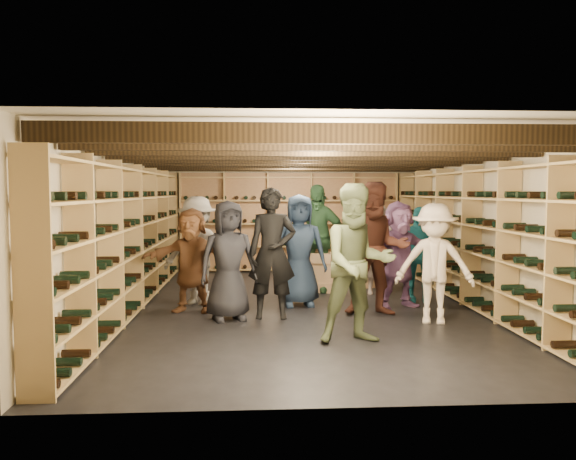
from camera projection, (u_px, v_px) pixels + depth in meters
The scene contains 22 objects.
ground at pixel (305, 307), 8.54m from camera, with size 8.00×8.00×0.00m, color black.
walls at pixel (305, 228), 8.46m from camera, with size 5.52×8.02×2.40m.
ceiling at pixel (305, 148), 8.37m from camera, with size 5.50×8.00×0.01m, color beige.
ceiling_joists at pixel (305, 158), 8.38m from camera, with size 5.40×7.12×0.18m.
wine_rack_left at pixel (132, 237), 8.32m from camera, with size 0.32×7.50×2.15m.
wine_rack_right at pixel (471, 236), 8.62m from camera, with size 0.32×7.50×2.15m.
wine_rack_back at pixel (289, 222), 12.28m from camera, with size 4.70×0.30×2.15m.
crate_stack_left at pixel (320, 272), 9.84m from camera, with size 0.58×0.48×0.68m.
crate_stack_right at pixel (365, 269), 10.27m from camera, with size 0.57×0.46×0.68m.
crate_loose at pixel (316, 283), 10.18m from camera, with size 0.50×0.33×0.17m, color tan.
person_0 at pixel (228, 260), 7.64m from camera, with size 0.80×0.52×1.63m, color black.
person_1 at pixel (272, 253), 7.73m from camera, with size 0.66×0.43×1.81m, color black.
person_2 at pixel (358, 264), 6.47m from camera, with size 0.90×0.70×1.85m, color #4A5534.
person_3 at pixel (435, 263), 7.45m from camera, with size 1.03×0.59×1.60m, color beige.
person_4 at pixel (418, 254), 8.87m from camera, with size 0.89×0.37×1.51m, color #1A6A76.
person_5 at pixel (192, 260), 8.14m from camera, with size 1.41×0.45×1.52m, color brown.
person_6 at pixel (299, 250), 8.58m from camera, with size 0.83×0.54×1.71m, color #1D2D44.
person_7 at pixel (380, 249), 9.54m from camera, with size 0.56×0.37×1.54m, color gray.
person_8 at pixel (377, 249), 7.91m from camera, with size 0.92×0.72×1.89m, color #4B251B.
person_9 at pixel (198, 251), 8.68m from camera, with size 1.08×0.62×1.68m, color #A09C92.
person_10 at pixel (316, 238), 9.79m from camera, with size 1.10×0.46×1.88m, color #2A5330.
person_11 at pixel (399, 254), 8.48m from camera, with size 1.49×0.48×1.61m, color #885A8F.
Camera 1 is at (-0.75, -8.41, 1.76)m, focal length 35.00 mm.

